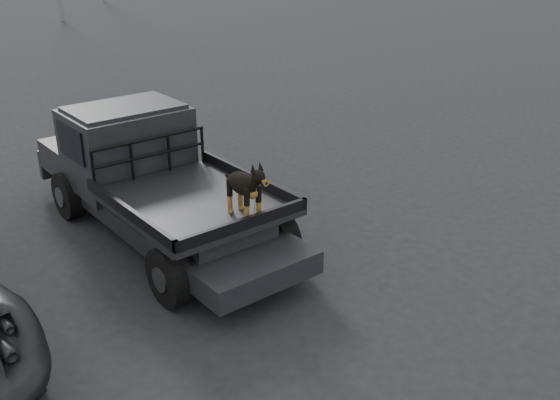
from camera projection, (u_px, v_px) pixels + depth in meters
ground at (218, 283)px, 8.11m from camera, size 120.00×120.00×0.00m
flatbed_ute at (161, 207)px, 9.20m from camera, size 2.00×5.40×0.92m
ute_cab at (126, 134)px, 9.51m from camera, size 1.72×1.30×0.88m
headache_rack at (151, 157)px, 9.04m from camera, size 1.80×0.08×0.55m
dog at (244, 189)px, 7.71m from camera, size 0.32×0.60×0.74m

